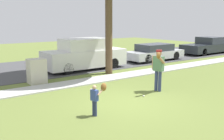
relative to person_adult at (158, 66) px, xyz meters
name	(u,v)px	position (x,y,z in m)	size (l,w,h in m)	color
ground_plane	(82,83)	(-1.92, 3.10, -1.09)	(48.00, 48.00, 0.00)	olive
sidewalk_strip	(81,82)	(-1.92, 3.20, -1.06)	(36.00, 1.20, 0.06)	#B2B2AD
road_surface	(43,67)	(-1.92, 8.20, -1.08)	(36.00, 6.80, 0.02)	#424244
person_adult	(158,66)	(0.00, 0.00, 0.00)	(0.68, 0.76, 1.75)	navy
person_child	(97,95)	(-3.58, -0.88, -0.42)	(0.51, 0.35, 1.04)	navy
baseball	(144,96)	(-1.04, -0.27, -1.06)	(0.07, 0.07, 0.07)	white
utility_cabinet	(37,71)	(-3.65, 4.36, -0.50)	(0.79, 0.68, 1.18)	beige
parked_van_white	(85,55)	(-0.03, 6.13, -0.19)	(5.00, 1.95, 1.88)	silver
parked_sedan_silver	(154,52)	(5.90, 6.12, -0.47)	(4.60, 1.80, 1.23)	silver
parked_pickup_dark	(207,46)	(12.64, 6.26, -0.42)	(5.20, 1.95, 1.48)	#23282D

